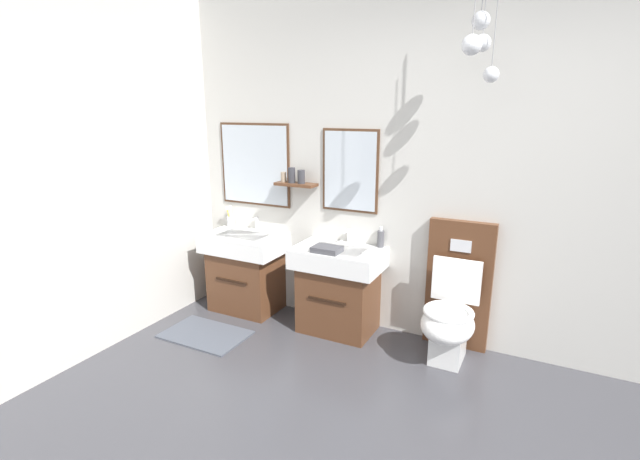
% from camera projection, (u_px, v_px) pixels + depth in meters
% --- Properties ---
extents(wall_back, '(5.18, 0.64, 2.74)m').
position_uv_depth(wall_back, '(480.00, 169.00, 3.29)').
color(wall_back, beige).
rests_on(wall_back, ground).
extents(bath_mat, '(0.68, 0.44, 0.01)m').
position_uv_depth(bath_mat, '(205.00, 334.00, 3.75)').
color(bath_mat, '#474C56').
rests_on(bath_mat, ground).
extents(vanity_sink_left, '(0.71, 0.48, 0.71)m').
position_uv_depth(vanity_sink_left, '(246.00, 269.00, 4.16)').
color(vanity_sink_left, '#56331E').
rests_on(vanity_sink_left, ground).
extents(tap_on_left_sink, '(0.03, 0.13, 0.11)m').
position_uv_depth(tap_on_left_sink, '(256.00, 222.00, 4.21)').
color(tap_on_left_sink, silver).
rests_on(tap_on_left_sink, vanity_sink_left).
extents(vanity_sink_right, '(0.71, 0.48, 0.71)m').
position_uv_depth(vanity_sink_right, '(339.00, 286.00, 3.75)').
color(vanity_sink_right, '#56331E').
rests_on(vanity_sink_right, ground).
extents(tap_on_right_sink, '(0.03, 0.13, 0.11)m').
position_uv_depth(tap_on_right_sink, '(348.00, 234.00, 3.80)').
color(tap_on_right_sink, silver).
rests_on(tap_on_right_sink, vanity_sink_right).
extents(toilet, '(0.48, 0.62, 1.00)m').
position_uv_depth(toilet, '(453.00, 309.00, 3.36)').
color(toilet, '#56331E').
rests_on(toilet, ground).
extents(toothbrush_cup, '(0.07, 0.07, 0.20)m').
position_uv_depth(toothbrush_cup, '(231.00, 221.00, 4.32)').
color(toothbrush_cup, silver).
rests_on(toothbrush_cup, vanity_sink_left).
extents(soap_dispenser, '(0.06, 0.06, 0.17)m').
position_uv_depth(soap_dispenser, '(381.00, 239.00, 3.67)').
color(soap_dispenser, '#4C4C51').
rests_on(soap_dispenser, vanity_sink_right).
extents(folded_hand_towel, '(0.22, 0.16, 0.04)m').
position_uv_depth(folded_hand_towel, '(327.00, 249.00, 3.56)').
color(folded_hand_towel, '#47474C').
rests_on(folded_hand_towel, vanity_sink_right).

